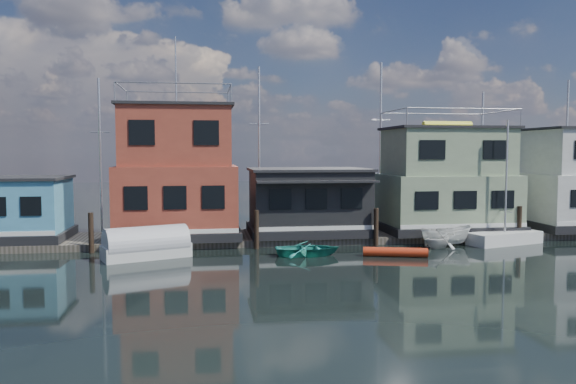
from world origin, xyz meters
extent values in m
plane|color=black|center=(0.00, 0.00, 0.00)|extent=(160.00, 160.00, 0.00)
cube|color=#595147|center=(0.00, 12.00, 0.20)|extent=(48.00, 5.00, 0.40)
cube|color=black|center=(-18.00, 12.00, 0.65)|extent=(6.40, 4.90, 0.50)
cube|color=#4B97BD|center=(-18.00, 12.00, 2.40)|extent=(6.00, 4.50, 3.00)
cube|color=black|center=(-18.00, 12.00, 3.98)|extent=(6.30, 4.80, 0.16)
cube|color=black|center=(-8.50, 12.00, 0.65)|extent=(7.40, 5.90, 0.50)
cube|color=#953B2A|center=(-8.50, 12.00, 2.77)|extent=(7.00, 5.50, 3.74)
cube|color=#953B2A|center=(-8.50, 12.00, 6.37)|extent=(6.30, 4.95, 3.46)
cube|color=black|center=(-8.50, 12.00, 8.18)|extent=(6.65, 5.23, 0.16)
cylinder|color=silver|center=(-8.50, 12.00, 10.26)|extent=(0.08, 0.08, 4.00)
cube|color=black|center=(-0.50, 12.00, 0.65)|extent=(7.40, 5.40, 0.50)
cube|color=black|center=(-0.50, 12.00, 2.60)|extent=(7.00, 5.00, 3.40)
cube|color=black|center=(-0.50, 12.00, 4.38)|extent=(7.30, 5.30, 0.16)
cube|color=black|center=(-0.50, 9.20, 3.79)|extent=(7.00, 1.20, 0.12)
cube|color=black|center=(8.50, 12.00, 0.65)|extent=(8.40, 5.90, 0.50)
cube|color=gray|center=(8.50, 12.00, 2.46)|extent=(8.00, 5.50, 3.12)
cube|color=gray|center=(8.50, 12.00, 5.46)|extent=(7.20, 4.95, 2.88)
cube|color=black|center=(8.50, 12.00, 6.98)|extent=(7.60, 5.23, 0.16)
cylinder|color=#FFFC2D|center=(8.50, 12.00, 7.15)|extent=(3.20, 0.56, 0.56)
cylinder|color=#2D2116|center=(-13.00, 9.20, 1.10)|extent=(0.28, 0.28, 2.20)
cylinder|color=#2D2116|center=(-4.00, 9.20, 1.10)|extent=(0.28, 0.28, 2.20)
cylinder|color=#2D2116|center=(3.00, 9.20, 1.10)|extent=(0.28, 0.28, 2.20)
cylinder|color=#2D2116|center=(12.00, 9.20, 1.10)|extent=(0.28, 0.28, 2.20)
cylinder|color=silver|center=(-14.00, 18.00, 5.25)|extent=(0.16, 0.16, 10.50)
cylinder|color=silver|center=(-14.00, 18.00, 6.83)|extent=(1.40, 0.06, 0.06)
cylinder|color=silver|center=(-3.00, 18.00, 5.75)|extent=(0.16, 0.16, 11.50)
cylinder|color=silver|center=(-3.00, 18.00, 7.48)|extent=(1.40, 0.06, 0.06)
cylinder|color=silver|center=(6.00, 18.00, 6.00)|extent=(0.16, 0.16, 12.00)
cylinder|color=silver|center=(6.00, 18.00, 7.80)|extent=(1.40, 0.06, 0.06)
cylinder|color=silver|center=(14.00, 18.00, 5.00)|extent=(0.16, 0.16, 10.00)
cylinder|color=silver|center=(14.00, 18.00, 6.50)|extent=(1.40, 0.06, 0.06)
cylinder|color=silver|center=(21.00, 18.00, 5.50)|extent=(0.16, 0.16, 11.00)
cylinder|color=silver|center=(21.00, 18.00, 7.15)|extent=(1.40, 0.06, 0.06)
cube|color=silver|center=(10.76, 8.66, 0.36)|extent=(4.91, 2.85, 0.72)
cylinder|color=silver|center=(10.76, 8.66, 4.03)|extent=(0.12, 0.12, 6.62)
cube|color=silver|center=(10.76, 8.66, 1.97)|extent=(0.47, 1.40, 0.05)
imported|color=teal|center=(-1.50, 6.71, 0.35)|extent=(3.42, 2.45, 0.71)
imported|color=white|center=(6.98, 8.41, 0.61)|extent=(3.26, 1.47, 1.22)
cylinder|color=#B52E13|center=(2.99, 5.77, 0.25)|extent=(3.35, 1.35, 0.49)
cube|color=beige|center=(-9.88, 7.24, 0.36)|extent=(4.68, 3.16, 0.73)
cylinder|color=#B1B1B6|center=(-9.88, 7.24, 0.78)|extent=(4.53, 3.18, 1.77)
imported|color=silver|center=(6.27, 7.87, 0.59)|extent=(2.90, 2.77, 1.19)
camera|label=1|loc=(-6.79, -22.18, 5.54)|focal=35.00mm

